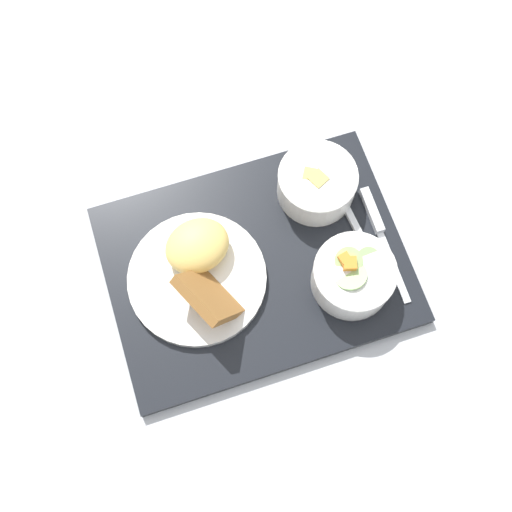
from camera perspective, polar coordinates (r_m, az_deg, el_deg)
ground_plane at (r=0.92m, az=-0.00°, el=-0.92°), size 4.00×4.00×0.00m
serving_tray at (r=0.91m, az=-0.00°, el=-0.77°), size 0.44×0.34×0.02m
bowl_salad at (r=0.87m, az=8.64°, el=-1.72°), size 0.11×0.11×0.07m
bowl_soup at (r=0.92m, az=5.44°, el=6.54°), size 0.11×0.11×0.06m
plate_main at (r=0.88m, az=-5.13°, el=-1.15°), size 0.19×0.19×0.08m
knife at (r=0.93m, az=10.67°, el=2.93°), size 0.03×0.18×0.01m
spoon at (r=0.92m, az=9.35°, el=1.64°), size 0.03×0.15×0.01m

